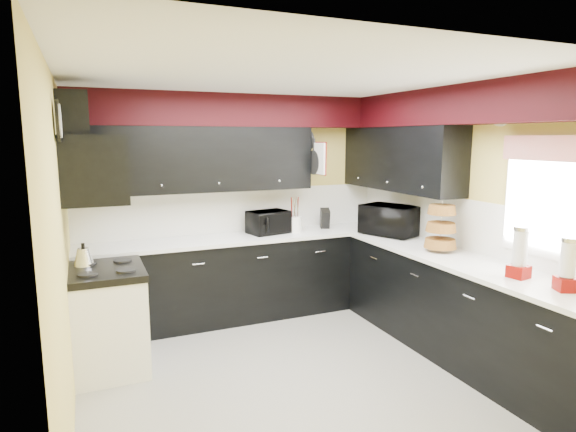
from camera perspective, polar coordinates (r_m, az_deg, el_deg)
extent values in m
plane|color=gray|center=(4.42, 1.37, -18.11)|extent=(3.60, 3.60, 0.00)
cube|color=#E0C666|center=(5.67, -6.14, 1.28)|extent=(3.60, 0.06, 2.50)
cube|color=#E0C666|center=(5.01, 20.51, -0.30)|extent=(0.06, 3.60, 2.50)
cube|color=#E0C666|center=(3.66, -25.23, -3.99)|extent=(0.06, 3.60, 2.50)
cube|color=white|center=(3.95, 1.52, 16.06)|extent=(3.60, 3.60, 0.06)
cube|color=black|center=(5.56, -5.08, -7.31)|extent=(3.60, 0.60, 0.90)
cube|color=black|center=(4.80, 19.81, -10.57)|extent=(0.60, 3.00, 0.90)
cube|color=white|center=(5.44, -5.15, -2.56)|extent=(3.62, 0.64, 0.04)
cube|color=white|center=(4.66, 20.13, -5.11)|extent=(0.64, 3.02, 0.04)
cube|color=white|center=(5.66, -6.10, 0.67)|extent=(3.60, 0.02, 0.50)
cube|color=white|center=(5.02, 20.39, -0.98)|extent=(0.02, 3.60, 0.50)
cube|color=black|center=(5.32, -10.87, 6.61)|extent=(2.60, 0.35, 0.70)
cube|color=black|center=(5.53, 13.06, 6.63)|extent=(0.35, 1.80, 0.70)
cube|color=black|center=(5.45, -5.77, 12.31)|extent=(3.60, 0.36, 0.35)
cube|color=black|center=(4.71, 21.18, 12.23)|extent=(0.36, 3.24, 0.35)
cube|color=white|center=(4.61, -20.40, -11.68)|extent=(0.60, 0.75, 0.86)
cube|color=black|center=(4.47, -20.74, -6.15)|extent=(0.62, 0.77, 0.06)
cube|color=black|center=(4.33, -22.08, 5.25)|extent=(0.50, 0.78, 0.55)
cube|color=black|center=(4.32, -24.17, 10.70)|extent=(0.24, 0.40, 0.40)
cube|color=red|center=(4.29, 28.68, 7.04)|extent=(0.04, 0.88, 0.20)
cube|color=white|center=(5.46, 3.74, 6.82)|extent=(0.03, 0.26, 0.35)
imported|color=black|center=(5.55, -2.29, -0.73)|extent=(0.51, 0.45, 0.26)
imported|color=black|center=(5.57, 12.03, -0.48)|extent=(0.62, 0.72, 0.34)
cylinder|color=white|center=(5.63, 0.80, -0.97)|extent=(0.22, 0.22, 0.18)
cube|color=black|center=(5.86, 4.39, -0.33)|extent=(0.15, 0.18, 0.23)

